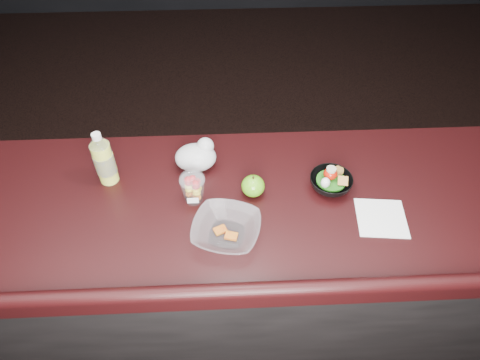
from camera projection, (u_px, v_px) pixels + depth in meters
name	position (u px, v px, depth m)	size (l,w,h in m)	color
room_shell	(201.00, 10.00, 0.67)	(8.00, 8.00, 8.00)	black
counter	(222.00, 279.00, 1.83)	(4.06, 0.71, 1.02)	black
lemonade_bottle	(104.00, 162.00, 1.47)	(0.07, 0.07, 0.21)	#DFEB3C
fruit_cup	(193.00, 187.00, 1.43)	(0.09, 0.09, 0.12)	white
green_apple	(253.00, 186.00, 1.46)	(0.08, 0.08, 0.08)	#4C850F
plastic_bag	(197.00, 156.00, 1.55)	(0.15, 0.12, 0.11)	silver
snack_bowl	(331.00, 182.00, 1.49)	(0.19, 0.19, 0.08)	black
takeout_bowl	(226.00, 230.00, 1.35)	(0.26, 0.26, 0.05)	silver
paper_napkin	(381.00, 218.00, 1.41)	(0.16, 0.16, 0.00)	white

